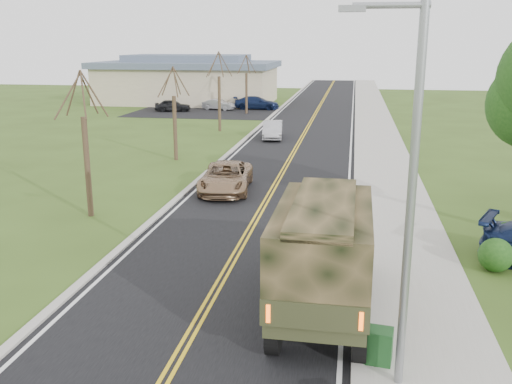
% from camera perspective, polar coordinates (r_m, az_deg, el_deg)
% --- Properties ---
extents(ground, '(160.00, 160.00, 0.00)m').
position_cam_1_polar(ground, '(14.19, -7.54, -15.65)').
color(ground, '#334818').
rests_on(ground, ground).
extents(road, '(8.00, 120.00, 0.01)m').
position_cam_1_polar(road, '(52.27, 5.44, 6.88)').
color(road, black).
rests_on(road, ground).
extents(curb_right, '(0.30, 120.00, 0.12)m').
position_cam_1_polar(curb_right, '(52.13, 10.02, 6.76)').
color(curb_right, '#9E998E').
rests_on(curb_right, ground).
extents(sidewalk_right, '(3.20, 120.00, 0.10)m').
position_cam_1_polar(sidewalk_right, '(52.17, 11.96, 6.66)').
color(sidewalk_right, '#9E998E').
rests_on(sidewalk_right, ground).
extents(curb_left, '(0.30, 120.00, 0.10)m').
position_cam_1_polar(curb_left, '(52.73, 0.91, 7.06)').
color(curb_left, '#9E998E').
rests_on(curb_left, ground).
extents(street_light, '(1.65, 0.22, 8.00)m').
position_cam_1_polar(street_light, '(11.52, 14.85, 0.60)').
color(street_light, gray).
rests_on(street_light, ground).
extents(bare_tree_a, '(1.93, 2.26, 6.08)m').
position_cam_1_polar(bare_tree_a, '(24.61, -16.60, 3.57)').
color(bare_tree_a, '#38281C').
rests_on(bare_tree_a, ground).
extents(bare_tree_b, '(1.83, 2.14, 5.73)m').
position_cam_1_polar(bare_tree_b, '(35.64, -8.13, 7.11)').
color(bare_tree_b, '#38281C').
rests_on(bare_tree_b, ground).
extents(bare_tree_c, '(2.04, 2.39, 6.42)m').
position_cam_1_polar(bare_tree_c, '(47.11, -3.69, 9.44)').
color(bare_tree_c, '#38281C').
rests_on(bare_tree_c, ground).
extents(bare_tree_d, '(1.88, 2.20, 5.91)m').
position_cam_1_polar(bare_tree_d, '(58.83, -0.97, 10.31)').
color(bare_tree_d, '#38281C').
rests_on(bare_tree_d, ground).
extents(commercial_building, '(25.50, 21.50, 5.65)m').
position_cam_1_polar(commercial_building, '(70.59, -6.76, 11.07)').
color(commercial_building, tan).
rests_on(commercial_building, ground).
extents(military_truck, '(2.41, 6.71, 3.33)m').
position_cam_1_polar(military_truck, '(15.22, 6.83, -5.50)').
color(military_truck, black).
rests_on(military_truck, ground).
extents(suv_champagne, '(2.79, 5.24, 1.40)m').
position_cam_1_polar(suv_champagne, '(28.06, -3.02, 1.48)').
color(suv_champagne, '#907051').
rests_on(suv_champagne, ground).
extents(sedan_silver, '(1.85, 4.19, 1.34)m').
position_cam_1_polar(sedan_silver, '(43.50, 1.68, 6.22)').
color(sedan_silver, '#B3B2B7').
rests_on(sedan_silver, ground).
extents(utility_box_near, '(0.66, 0.58, 0.80)m').
position_cam_1_polar(utility_box_near, '(13.64, 12.18, -14.79)').
color(utility_box_near, '#19461C').
rests_on(utility_box_near, sidewalk_right).
extents(lot_car_dark, '(3.96, 2.20, 1.27)m').
position_cam_1_polar(lot_car_dark, '(61.44, -8.33, 8.56)').
color(lot_car_dark, black).
rests_on(lot_car_dark, ground).
extents(lot_car_silver, '(3.72, 1.97, 1.17)m').
position_cam_1_polar(lot_car_silver, '(62.36, -3.76, 8.72)').
color(lot_car_silver, '#A1A1A5').
rests_on(lot_car_silver, ground).
extents(lot_car_navy, '(4.92, 2.08, 1.42)m').
position_cam_1_polar(lot_car_navy, '(62.85, 0.08, 8.92)').
color(lot_car_navy, '#101B3B').
rests_on(lot_car_navy, ground).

